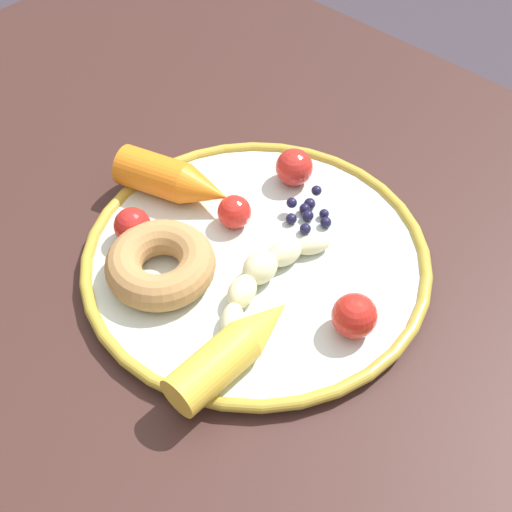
# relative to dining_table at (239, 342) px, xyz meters

# --- Properties ---
(dining_table) EXTENTS (1.25, 0.95, 0.75)m
(dining_table) POSITION_rel_dining_table_xyz_m (0.00, 0.00, 0.00)
(dining_table) COLOR #3C2320
(dining_table) RESTS_ON ground_plane
(plate) EXTENTS (0.34, 0.34, 0.02)m
(plate) POSITION_rel_dining_table_xyz_m (-0.01, 0.04, 0.09)
(plate) COLOR silver
(plate) RESTS_ON dining_table
(banana) EXTENTS (0.06, 0.16, 0.03)m
(banana) POSITION_rel_dining_table_xyz_m (0.01, 0.02, 0.10)
(banana) COLOR beige
(banana) RESTS_ON plate
(carrot_orange) EXTENTS (0.13, 0.08, 0.04)m
(carrot_orange) POSITION_rel_dining_table_xyz_m (-0.13, 0.04, 0.11)
(carrot_orange) COLOR orange
(carrot_orange) RESTS_ON plate
(carrot_yellow) EXTENTS (0.04, 0.13, 0.04)m
(carrot_yellow) POSITION_rel_dining_table_xyz_m (0.06, -0.06, 0.11)
(carrot_yellow) COLOR yellow
(carrot_yellow) RESTS_ON plate
(donut) EXTENTS (0.14, 0.14, 0.03)m
(donut) POSITION_rel_dining_table_xyz_m (-0.06, -0.04, 0.11)
(donut) COLOR #B4834D
(donut) RESTS_ON plate
(blueberry_pile) EXTENTS (0.05, 0.05, 0.02)m
(blueberry_pile) POSITION_rel_dining_table_xyz_m (-0.01, 0.12, 0.10)
(blueberry_pile) COLOR #191638
(blueberry_pile) RESTS_ON plate
(tomato_near) EXTENTS (0.04, 0.04, 0.04)m
(tomato_near) POSITION_rel_dining_table_xyz_m (0.11, 0.04, 0.11)
(tomato_near) COLOR red
(tomato_near) RESTS_ON plate
(tomato_mid) EXTENTS (0.04, 0.04, 0.04)m
(tomato_mid) POSITION_rel_dining_table_xyz_m (-0.12, -0.03, 0.11)
(tomato_mid) COLOR red
(tomato_mid) RESTS_ON plate
(tomato_far) EXTENTS (0.04, 0.04, 0.04)m
(tomato_far) POSITION_rel_dining_table_xyz_m (-0.06, 0.15, 0.11)
(tomato_far) COLOR red
(tomato_far) RESTS_ON plate
(tomato_extra) EXTENTS (0.03, 0.03, 0.03)m
(tomato_extra) POSITION_rel_dining_table_xyz_m (-0.06, 0.06, 0.11)
(tomato_extra) COLOR red
(tomato_extra) RESTS_ON plate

